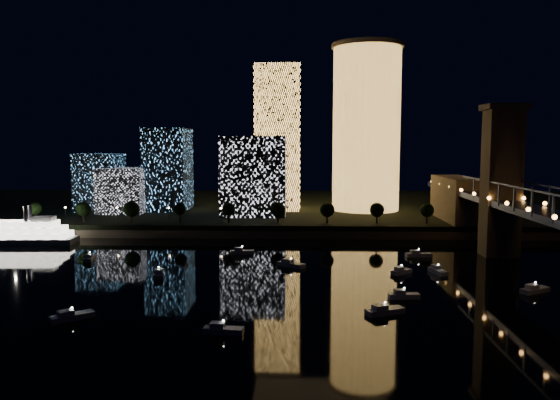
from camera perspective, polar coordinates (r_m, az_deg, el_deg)
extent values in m
plane|color=black|center=(136.40, 2.65, -9.94)|extent=(520.00, 520.00, 0.00)
cube|color=black|center=(293.24, 2.25, -0.85)|extent=(420.00, 160.00, 5.00)
cube|color=#6B5E4C|center=(216.16, 2.37, -3.58)|extent=(420.00, 6.00, 3.00)
cylinder|color=#FFB551|center=(267.09, 9.00, 7.23)|extent=(32.00, 32.00, 77.04)
cylinder|color=#6B5E4C|center=(270.88, 9.14, 15.61)|extent=(34.00, 34.00, 2.00)
cube|color=#FFB551|center=(267.31, -0.23, 6.48)|extent=(21.81, 21.81, 69.40)
cube|color=white|center=(246.79, -2.74, 2.56)|extent=(28.73, 24.31, 35.37)
cube|color=#5CAEFA|center=(271.56, -11.60, 3.19)|extent=(19.71, 25.63, 39.43)
cube|color=white|center=(264.54, -16.11, 0.98)|extent=(20.79, 18.90, 20.79)
cube|color=#5CAEFA|center=(277.95, -18.30, 1.81)|extent=(19.47, 21.42, 27.26)
cube|color=#6B5E4C|center=(193.55, 22.11, 1.57)|extent=(11.00, 9.00, 48.00)
cube|color=#6B5E4C|center=(193.43, 22.41, 8.97)|extent=(13.00, 11.00, 2.00)
cube|color=navy|center=(145.53, 27.05, 0.43)|extent=(0.50, 150.00, 0.50)
cube|color=#6B5E4C|center=(242.01, 17.93, -0.45)|extent=(12.00, 40.00, 23.00)
cube|color=navy|center=(156.75, 25.13, -0.41)|extent=(0.50, 0.50, 7.00)
cube|color=navy|center=(178.93, 22.12, 0.44)|extent=(0.50, 0.50, 7.00)
cube|color=navy|center=(201.53, 19.77, 1.10)|extent=(0.50, 0.50, 7.00)
sphere|color=#FF9438|center=(145.85, 26.77, -1.60)|extent=(1.20, 1.20, 1.20)
sphere|color=#FF9438|center=(187.35, 21.01, 0.19)|extent=(1.20, 1.20, 1.20)
sphere|color=#FF9438|center=(230.17, 17.36, 1.33)|extent=(1.20, 1.20, 1.20)
cube|color=silver|center=(226.83, -26.06, -3.83)|extent=(45.92, 12.65, 2.27)
cube|color=white|center=(226.49, -26.08, -3.29)|extent=(42.09, 11.52, 2.08)
cube|color=white|center=(226.18, -26.11, -2.77)|extent=(38.26, 10.39, 2.08)
cube|color=white|center=(225.90, -26.13, -2.24)|extent=(32.54, 9.16, 2.08)
cube|color=silver|center=(221.06, -23.49, -1.82)|extent=(7.85, 6.05, 1.70)
cylinder|color=black|center=(221.34, -25.06, -1.34)|extent=(1.33, 1.33, 5.68)
cylinder|color=black|center=(224.77, -24.66, -1.22)|extent=(1.33, 1.33, 5.68)
cube|color=silver|center=(124.47, 10.91, -11.33)|extent=(9.20, 6.11, 1.20)
cube|color=silver|center=(123.47, 10.40, -10.93)|extent=(3.74, 3.33, 1.00)
sphere|color=white|center=(123.89, 10.93, -10.45)|extent=(0.36, 0.36, 0.36)
cube|color=silver|center=(166.81, 1.17, -6.77)|extent=(9.02, 7.26, 1.20)
cube|color=silver|center=(167.30, 0.79, -6.34)|extent=(3.88, 3.65, 1.00)
sphere|color=white|center=(166.38, 1.17, -6.09)|extent=(0.36, 0.36, 0.36)
cube|color=silver|center=(111.08, -5.94, -13.41)|extent=(8.11, 3.19, 1.20)
cube|color=silver|center=(110.98, -6.56, -12.83)|extent=(2.93, 2.28, 1.00)
sphere|color=white|center=(110.44, -5.95, -12.43)|extent=(0.36, 0.36, 0.36)
cube|color=silver|center=(161.51, 12.57, -7.34)|extent=(6.71, 6.03, 1.20)
cube|color=silver|center=(160.50, 12.34, -7.01)|extent=(2.99, 2.90, 1.00)
sphere|color=white|center=(161.07, 12.59, -6.64)|extent=(0.36, 0.36, 0.36)
cube|color=silver|center=(185.83, -3.97, -5.45)|extent=(8.10, 3.30, 1.20)
cube|color=silver|center=(185.62, -4.34, -5.12)|extent=(2.95, 2.31, 1.00)
sphere|color=white|center=(185.44, -3.97, -4.85)|extent=(0.36, 0.36, 0.36)
cube|color=silver|center=(186.59, 14.30, -5.58)|extent=(8.71, 3.53, 1.20)
cube|color=silver|center=(185.99, 13.93, -5.26)|extent=(3.17, 2.49, 1.00)
sphere|color=white|center=(186.21, 14.31, -4.98)|extent=(0.36, 0.36, 0.36)
cube|color=silver|center=(126.65, -20.88, -11.32)|extent=(8.73, 7.91, 1.20)
cube|color=silver|center=(125.99, -21.50, -10.91)|extent=(3.90, 3.79, 1.00)
sphere|color=white|center=(126.09, -20.92, -10.45)|extent=(0.36, 0.36, 0.36)
cube|color=silver|center=(185.98, -19.24, -5.77)|extent=(3.28, 7.58, 1.20)
cube|color=silver|center=(184.72, -19.34, -5.50)|extent=(2.22, 2.79, 1.00)
sphere|color=white|center=(185.59, -19.27, -5.17)|extent=(0.36, 0.36, 0.36)
cube|color=silver|center=(152.80, 25.11, -8.53)|extent=(8.47, 6.21, 1.20)
cube|color=silver|center=(151.60, 24.84, -8.21)|extent=(3.54, 3.24, 1.00)
sphere|color=white|center=(152.33, 25.15, -7.81)|extent=(0.36, 0.36, 0.36)
cube|color=silver|center=(137.04, 12.83, -9.75)|extent=(7.62, 3.02, 1.20)
cube|color=silver|center=(136.45, 12.38, -9.33)|extent=(2.76, 2.15, 1.00)
sphere|color=white|center=(136.52, 12.85, -8.95)|extent=(0.36, 0.36, 0.36)
cube|color=silver|center=(159.20, -12.54, -7.53)|extent=(4.52, 8.92, 1.20)
cube|color=silver|center=(157.70, -12.57, -7.25)|extent=(2.82, 3.40, 1.00)
sphere|color=white|center=(158.75, -12.56, -6.83)|extent=(0.36, 0.36, 0.36)
cube|color=silver|center=(164.70, 16.18, -7.17)|extent=(4.25, 8.06, 1.20)
cube|color=silver|center=(165.45, 16.00, -6.72)|extent=(2.59, 3.10, 1.00)
sphere|color=white|center=(164.27, 16.20, -6.49)|extent=(0.36, 0.36, 0.36)
cylinder|color=black|center=(246.27, -24.17, -1.63)|extent=(0.70, 0.70, 4.00)
sphere|color=black|center=(245.86, -24.21, -0.82)|extent=(5.16, 5.16, 5.16)
cylinder|color=black|center=(238.17, -19.85, -1.71)|extent=(0.70, 0.70, 4.00)
sphere|color=black|center=(237.74, -19.88, -0.87)|extent=(5.92, 5.92, 5.92)
cylinder|color=black|center=(231.51, -15.24, -1.77)|extent=(0.70, 0.70, 4.00)
sphere|color=black|center=(231.08, -15.27, -0.91)|extent=(6.62, 6.62, 6.62)
cylinder|color=black|center=(226.43, -10.40, -1.83)|extent=(0.70, 0.70, 4.00)
sphere|color=black|center=(225.99, -10.41, -0.95)|extent=(5.12, 5.12, 5.12)
cylinder|color=black|center=(223.03, -5.37, -1.87)|extent=(0.70, 0.70, 4.00)
sphere|color=black|center=(222.58, -5.38, -0.98)|extent=(5.35, 5.35, 5.35)
cylinder|color=black|center=(221.40, -0.22, -1.91)|extent=(0.70, 0.70, 4.00)
sphere|color=black|center=(220.95, -0.22, -1.01)|extent=(6.16, 6.16, 6.16)
cylinder|color=black|center=(221.57, 4.95, -1.92)|extent=(0.70, 0.70, 4.00)
sphere|color=black|center=(221.11, 4.96, -1.02)|extent=(5.94, 5.94, 5.94)
cylinder|color=black|center=(223.53, 10.08, -1.92)|extent=(0.70, 0.70, 4.00)
sphere|color=black|center=(223.08, 10.10, -1.03)|extent=(5.83, 5.83, 5.83)
cylinder|color=black|center=(227.24, 15.08, -1.91)|extent=(0.70, 0.70, 4.00)
sphere|color=black|center=(226.80, 15.11, -1.03)|extent=(5.61, 5.61, 5.61)
cylinder|color=black|center=(247.43, -21.49, -1.37)|extent=(0.24, 0.24, 5.00)
sphere|color=#FFCC7F|center=(247.11, -21.52, -0.73)|extent=(0.70, 0.70, 0.70)
cylinder|color=black|center=(239.56, -16.65, -1.44)|extent=(0.24, 0.24, 5.00)
sphere|color=#FFCC7F|center=(239.22, -16.67, -0.77)|extent=(0.70, 0.70, 0.70)
cylinder|color=black|center=(233.49, -11.53, -1.49)|extent=(0.24, 0.24, 5.00)
sphere|color=#FFCC7F|center=(233.15, -11.54, -0.81)|extent=(0.70, 0.70, 0.70)
cylinder|color=black|center=(229.39, -6.17, -1.54)|extent=(0.24, 0.24, 5.00)
sphere|color=#FFCC7F|center=(229.04, -6.18, -0.84)|extent=(0.70, 0.70, 0.70)
cylinder|color=black|center=(227.35, -0.67, -1.57)|extent=(0.24, 0.24, 5.00)
sphere|color=#FFCC7F|center=(227.00, -0.67, -0.87)|extent=(0.70, 0.70, 0.70)
cylinder|color=black|center=(227.44, 4.88, -1.59)|extent=(0.24, 0.24, 5.00)
sphere|color=#FFCC7F|center=(227.08, 4.88, -0.89)|extent=(0.70, 0.70, 0.70)
cylinder|color=black|center=(229.63, 10.37, -1.59)|extent=(0.24, 0.24, 5.00)
sphere|color=#FFCC7F|center=(229.29, 10.38, -0.90)|extent=(0.70, 0.70, 0.70)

